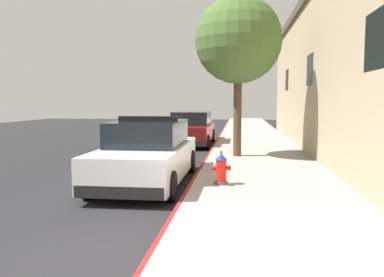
# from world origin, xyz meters

# --- Properties ---
(ground_plane) EXTENTS (34.57, 60.00, 0.20)m
(ground_plane) POSITION_xyz_m (-4.25, 10.00, -0.10)
(ground_plane) COLOR #232326
(sidewalk_pavement) EXTENTS (3.50, 60.00, 0.16)m
(sidewalk_pavement) POSITION_xyz_m (1.75, 10.00, 0.08)
(sidewalk_pavement) COLOR #9E9991
(sidewalk_pavement) RESTS_ON ground
(curb_painted_edge) EXTENTS (0.08, 60.00, 0.16)m
(curb_painted_edge) POSITION_xyz_m (-0.04, 10.00, 0.08)
(curb_painted_edge) COLOR maroon
(curb_painted_edge) RESTS_ON ground
(police_cruiser) EXTENTS (1.94, 4.84, 1.68)m
(police_cruiser) POSITION_xyz_m (-1.21, 5.05, 0.74)
(police_cruiser) COLOR white
(police_cruiser) RESTS_ON ground
(parked_car_silver_ahead) EXTENTS (1.94, 4.84, 1.56)m
(parked_car_silver_ahead) POSITION_xyz_m (-1.20, 13.85, 0.74)
(parked_car_silver_ahead) COLOR maroon
(parked_car_silver_ahead) RESTS_ON ground
(fire_hydrant) EXTENTS (0.44, 0.40, 0.76)m
(fire_hydrant) POSITION_xyz_m (0.65, 4.37, 0.51)
(fire_hydrant) COLOR #4C4C51
(fire_hydrant) RESTS_ON sidewalk_pavement
(street_tree) EXTENTS (2.95, 2.95, 5.42)m
(street_tree) POSITION_xyz_m (0.97, 9.13, 4.09)
(street_tree) COLOR brown
(street_tree) RESTS_ON sidewalk_pavement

